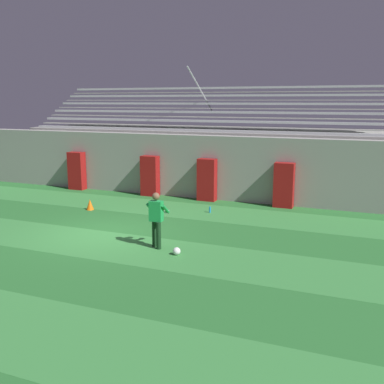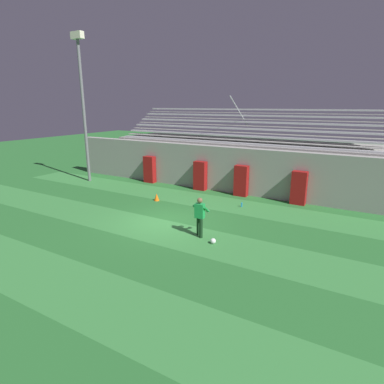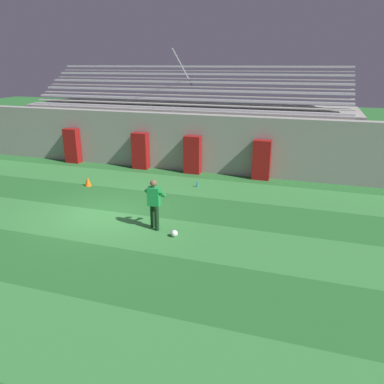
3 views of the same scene
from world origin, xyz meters
name	(u,v)px [view 1 (image 1 of 3)]	position (x,y,z in m)	size (l,w,h in m)	color
ground_plane	(105,233)	(0.00, 0.00, 0.00)	(80.00, 80.00, 0.00)	#286B2D
turf_stripe_mid	(86,242)	(0.00, -1.03, 0.00)	(28.00, 2.48, 0.01)	#38843D
turf_stripe_far	(158,207)	(0.00, 3.93, 0.00)	(28.00, 2.48, 0.01)	#38843D
back_wall	(183,165)	(0.00, 6.50, 1.40)	(24.00, 0.60, 2.80)	#999691
padding_pillar_gate_left	(150,176)	(-1.39, 5.95, 0.92)	(0.80, 0.44, 1.83)	maroon
padding_pillar_gate_right	(207,180)	(1.39, 5.95, 0.92)	(0.80, 0.44, 1.83)	maroon
padding_pillar_far_left	(77,171)	(-5.42, 5.95, 0.92)	(0.80, 0.44, 1.83)	maroon
padding_pillar_far_right	(284,185)	(4.73, 5.95, 0.92)	(0.80, 0.44, 1.83)	maroon
bleacher_stand	(204,156)	(0.00, 9.19, 1.51)	(18.00, 4.75, 5.83)	#999691
goalkeeper	(156,216)	(2.25, -0.66, 0.95)	(0.60, 0.58, 1.67)	#143319
soccer_ball	(177,251)	(3.06, -1.04, 0.11)	(0.22, 0.22, 0.22)	white
traffic_cone	(90,205)	(-2.36, 2.58, 0.21)	(0.30, 0.30, 0.42)	orange
water_bottle	(210,210)	(2.26, 3.93, 0.12)	(0.07, 0.07, 0.24)	#1E8CD8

